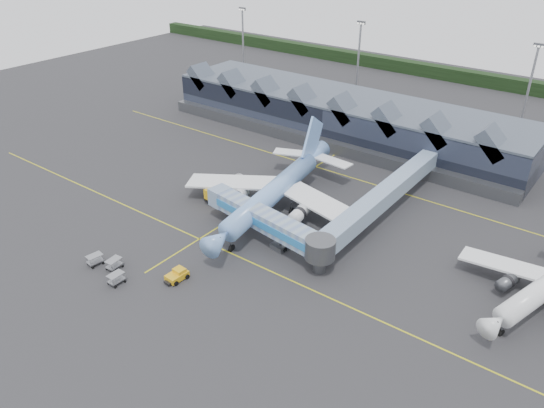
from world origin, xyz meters
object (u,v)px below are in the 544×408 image
Objects in this scene: main_airliner at (276,190)px; pushback_tug at (177,275)px; jet_bridge at (274,226)px; fuel_truck at (226,187)px.

main_airliner is 26.37m from pushback_tug.
jet_bridge is 17.44m from pushback_tug.
pushback_tug is (0.93, -26.15, -3.26)m from main_airliner.
fuel_truck is at bearing 163.05° from jet_bridge.
fuel_truck is (-17.95, 8.41, -2.10)m from jet_bridge.
fuel_truck is at bearing -179.37° from main_airliner.
jet_bridge reaches higher than fuel_truck.
jet_bridge is 2.76× the size of fuel_truck.
jet_bridge is 19.94m from fuel_truck.
pushback_tug is at bearing -96.75° from main_airliner.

